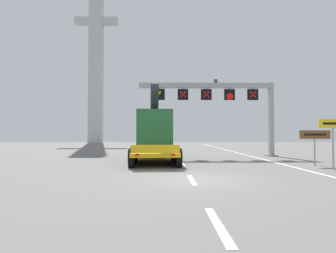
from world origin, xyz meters
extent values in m
plane|color=slate|center=(0.00, 0.00, 0.00)|extent=(112.00, 112.00, 0.00)
cube|color=silver|center=(-0.11, -6.00, 0.01)|extent=(0.20, 2.60, 0.01)
cube|color=silver|center=(-0.11, -0.22, 0.01)|extent=(0.20, 2.60, 0.01)
cube|color=silver|center=(-0.11, 5.56, 0.01)|extent=(0.20, 2.60, 0.01)
cube|color=silver|center=(-0.11, 11.33, 0.01)|extent=(0.20, 2.60, 0.01)
cube|color=silver|center=(-0.11, 17.11, 0.01)|extent=(0.20, 2.60, 0.01)
cube|color=silver|center=(-0.11, 22.89, 0.01)|extent=(0.20, 2.60, 0.01)
cube|color=silver|center=(-0.11, 28.67, 0.01)|extent=(0.20, 2.60, 0.01)
cube|color=silver|center=(-0.11, 34.44, 0.01)|extent=(0.20, 2.60, 0.01)
cube|color=silver|center=(-0.11, 40.22, 0.01)|extent=(0.20, 2.60, 0.01)
cube|color=silver|center=(-0.11, 46.00, 0.01)|extent=(0.20, 2.60, 0.01)
cube|color=silver|center=(6.20, 12.00, 0.01)|extent=(0.20, 63.00, 0.01)
cube|color=#9EA0A5|center=(8.07, 12.57, 3.21)|extent=(0.40, 0.40, 6.42)
cube|color=slate|center=(8.07, 12.57, 0.04)|extent=(0.90, 0.90, 0.08)
cube|color=#9EA0A5|center=(2.39, 12.57, 6.17)|extent=(11.76, 0.44, 0.44)
cube|color=#4C4C51|center=(3.22, 12.57, 6.57)|extent=(0.28, 0.40, 0.28)
cube|color=black|center=(6.48, 12.57, 5.38)|extent=(0.92, 0.24, 0.95)
cube|color=#9EA0A5|center=(6.48, 12.57, 5.90)|extent=(0.08, 0.08, 0.16)
cube|color=red|center=(6.48, 12.44, 5.38)|extent=(0.56, 0.02, 0.56)
cube|color=red|center=(6.48, 12.44, 5.38)|extent=(0.56, 0.02, 0.56)
cube|color=black|center=(4.44, 12.57, 5.38)|extent=(0.92, 0.24, 0.95)
cube|color=#9EA0A5|center=(4.44, 12.57, 5.90)|extent=(0.08, 0.08, 0.16)
cone|color=red|center=(4.44, 12.44, 5.21)|extent=(0.59, 0.02, 0.59)
cube|color=black|center=(2.39, 12.57, 5.38)|extent=(0.92, 0.24, 0.95)
cube|color=#9EA0A5|center=(2.39, 12.57, 5.90)|extent=(0.08, 0.08, 0.16)
cube|color=red|center=(2.39, 12.44, 5.38)|extent=(0.56, 0.02, 0.56)
cube|color=red|center=(2.39, 12.44, 5.38)|extent=(0.56, 0.02, 0.56)
cube|color=black|center=(0.35, 12.57, 5.38)|extent=(0.92, 0.24, 0.95)
cube|color=#9EA0A5|center=(0.35, 12.57, 5.90)|extent=(0.08, 0.08, 0.16)
cube|color=red|center=(0.35, 12.44, 5.38)|extent=(0.56, 0.02, 0.56)
cube|color=red|center=(0.35, 12.44, 5.38)|extent=(0.56, 0.02, 0.56)
cube|color=black|center=(-1.70, 12.57, 5.38)|extent=(0.92, 0.24, 0.95)
cube|color=#9EA0A5|center=(-1.70, 12.57, 5.90)|extent=(0.08, 0.08, 0.16)
cone|color=orange|center=(-1.70, 12.44, 5.48)|extent=(0.33, 0.33, 0.33)
cube|color=yellow|center=(-2.00, 8.63, 0.73)|extent=(3.30, 10.52, 0.24)
cube|color=yellow|center=(-1.74, 3.35, 1.10)|extent=(2.66, 0.21, 0.44)
cylinder|color=black|center=(-3.13, 4.07, 0.55)|extent=(0.37, 1.11, 1.10)
cylinder|color=black|center=(-0.43, 4.20, 0.55)|extent=(0.37, 1.11, 1.10)
cylinder|color=black|center=(-3.18, 5.11, 0.55)|extent=(0.37, 1.11, 1.10)
cylinder|color=black|center=(-0.48, 5.25, 0.55)|extent=(0.37, 1.11, 1.10)
cylinder|color=black|center=(-3.23, 6.16, 0.55)|extent=(0.37, 1.11, 1.10)
cylinder|color=black|center=(-0.54, 6.30, 0.55)|extent=(0.37, 1.11, 1.10)
cylinder|color=black|center=(-3.28, 7.21, 0.55)|extent=(0.37, 1.11, 1.10)
cylinder|color=black|center=(-0.59, 7.34, 0.55)|extent=(0.37, 1.11, 1.10)
cylinder|color=black|center=(-3.33, 8.26, 0.55)|extent=(0.37, 1.11, 1.10)
cylinder|color=black|center=(-0.64, 8.39, 0.55)|extent=(0.37, 1.11, 1.10)
cube|color=#1E38AD|center=(-2.35, 15.72, 2.10)|extent=(2.73, 3.32, 3.10)
cube|color=black|center=(-2.35, 15.72, 2.80)|extent=(2.76, 3.34, 0.60)
cylinder|color=black|center=(-3.68, 16.53, 0.55)|extent=(0.39, 1.12, 1.10)
cylinder|color=black|center=(-1.10, 16.66, 0.55)|extent=(0.39, 1.12, 1.10)
cylinder|color=black|center=(-3.58, 14.54, 0.55)|extent=(0.39, 1.12, 1.10)
cylinder|color=black|center=(-1.01, 14.66, 0.55)|extent=(0.39, 1.12, 1.10)
cube|color=#236638|center=(-2.02, 9.03, 2.20)|extent=(2.66, 5.83, 2.70)
cube|color=#2D2D33|center=(-1.98, 8.17, 4.15)|extent=(0.70, 2.97, 2.29)
cube|color=red|center=(-2.72, 3.26, 0.80)|extent=(0.20, 0.07, 0.12)
cube|color=red|center=(-0.76, 3.36, 0.80)|extent=(0.20, 0.07, 0.12)
cylinder|color=#9EA0A5|center=(7.75, 3.00, 1.35)|extent=(0.10, 0.10, 2.70)
cube|color=yellow|center=(7.75, 2.94, 2.47)|extent=(1.58, 0.06, 0.46)
cube|color=black|center=(7.75, 2.91, 2.47)|extent=(1.14, 0.01, 0.12)
cylinder|color=#9EA0A5|center=(7.95, 5.23, 1.07)|extent=(0.10, 0.10, 2.14)
cube|color=brown|center=(7.95, 5.17, 1.88)|extent=(1.88, 0.06, 0.53)
cube|color=black|center=(7.95, 5.13, 1.88)|extent=(1.35, 0.01, 0.12)
cube|color=#B7B7B2|center=(-15.89, 47.49, 20.99)|extent=(2.80, 2.00, 41.99)
cube|color=#B7B7B2|center=(-15.89, 47.49, 26.03)|extent=(9.00, 1.60, 1.40)
camera|label=1|loc=(-1.22, -11.91, 1.89)|focal=30.07mm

